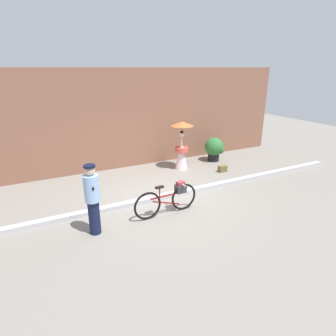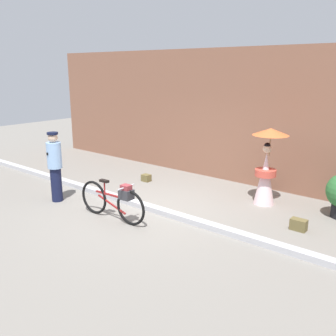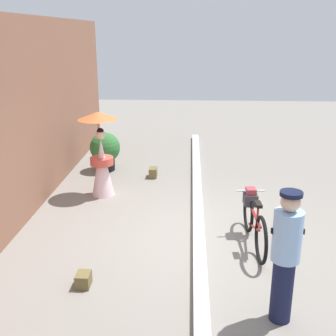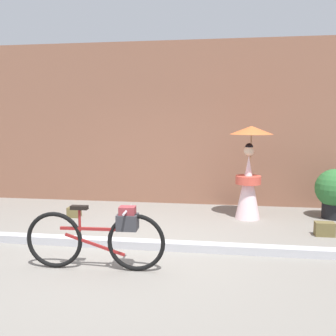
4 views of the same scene
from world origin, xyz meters
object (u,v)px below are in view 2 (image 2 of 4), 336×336
person_officer (55,165)px  backpack_on_pavement (146,178)px  bicycle_near_officer (114,200)px  backpack_spare (298,224)px  person_with_parasol (267,166)px

person_officer → backpack_on_pavement: size_ratio=6.97×
bicycle_near_officer → person_officer: 2.01m
backpack_on_pavement → bicycle_near_officer: bearing=-60.8°
bicycle_near_officer → backpack_spare: (3.22, 1.94, -0.32)m
bicycle_near_officer → backpack_spare: bicycle_near_officer is taller
bicycle_near_officer → person_with_parasol: 3.59m
backpack_spare → person_officer: bearing=-158.8°
person_officer → person_with_parasol: person_with_parasol is taller
person_officer → backpack_on_pavement: bearing=77.7°
person_officer → person_with_parasol: (3.98, 3.00, 0.03)m
person_officer → backpack_spare: person_officer is taller
bicycle_near_officer → backpack_on_pavement: (-1.40, 2.51, -0.34)m
person_with_parasol → bicycle_near_officer: bearing=-124.5°
person_officer → bicycle_near_officer: bearing=2.0°
bicycle_near_officer → backpack_spare: 3.77m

